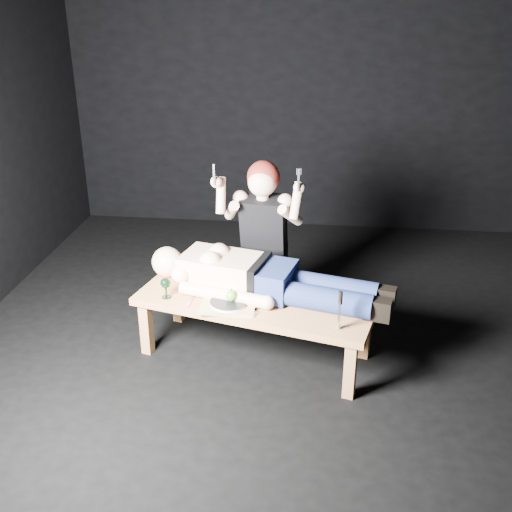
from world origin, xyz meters
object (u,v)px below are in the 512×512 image
kneeling_woman (266,238)px  goblet (166,288)px  serving_tray (228,305)px  lying_man (268,275)px  carving_knife (340,310)px  table (255,327)px

kneeling_woman → goblet: bearing=-128.7°
kneeling_woman → goblet: (-0.63, -0.63, -0.14)m
serving_tray → kneeling_woman: bearing=75.6°
lying_man → carving_knife: (0.49, -0.42, -0.01)m
goblet → kneeling_woman: bearing=45.1°
lying_man → goblet: 0.71m
lying_man → carving_knife: lying_man is taller
table → lying_man: 0.39m
serving_tray → carving_knife: size_ratio=1.39×
lying_man → kneeling_woman: 0.50m
goblet → carving_knife: carving_knife is taller
carving_knife → lying_man: bearing=153.2°
lying_man → serving_tray: lying_man is taller
serving_tray → carving_knife: carving_knife is taller
table → kneeling_woman: (0.02, 0.58, 0.44)m
kneeling_woman → lying_man: bearing=-76.6°
kneeling_woman → table: bearing=-85.3°
table → lying_man: bearing=62.0°
kneeling_woman → carving_knife: kneeling_woman is taller
table → carving_knife: (0.57, -0.33, 0.36)m
carving_knife → goblet: bearing=-179.5°
table → carving_knife: carving_knife is taller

